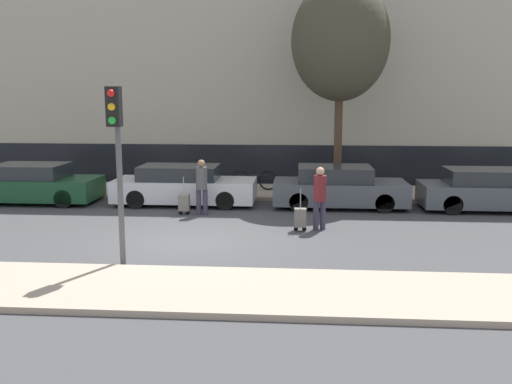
{
  "coord_description": "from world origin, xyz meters",
  "views": [
    {
      "loc": [
        2.72,
        -13.72,
        3.65
      ],
      "look_at": [
        1.51,
        1.8,
        0.95
      ],
      "focal_mm": 40.0,
      "sensor_mm": 36.0,
      "label": 1
    }
  ],
  "objects_px": {
    "parked_car_2": "(338,188)",
    "pedestrian_left": "(202,184)",
    "parked_car_0": "(35,184)",
    "trolley_left": "(184,203)",
    "bare_tree_near_crossing": "(340,41)",
    "traffic_light": "(116,141)",
    "parked_bicycle": "(254,180)",
    "parked_car_3": "(488,191)",
    "pedestrian_right": "(320,194)",
    "parked_car_1": "(184,186)",
    "trolley_right": "(300,218)"
  },
  "relations": [
    {
      "from": "pedestrian_left",
      "to": "pedestrian_right",
      "type": "xyz_separation_m",
      "value": [
        3.5,
        -1.67,
        0.01
      ]
    },
    {
      "from": "trolley_left",
      "to": "parked_car_2",
      "type": "bearing_deg",
      "value": 18.46
    },
    {
      "from": "parked_car_1",
      "to": "pedestrian_right",
      "type": "bearing_deg",
      "value": -36.73
    },
    {
      "from": "traffic_light",
      "to": "parked_bicycle",
      "type": "bearing_deg",
      "value": 77.63
    },
    {
      "from": "traffic_light",
      "to": "trolley_right",
      "type": "bearing_deg",
      "value": 43.6
    },
    {
      "from": "parked_car_1",
      "to": "pedestrian_right",
      "type": "relative_size",
      "value": 2.72
    },
    {
      "from": "trolley_left",
      "to": "bare_tree_near_crossing",
      "type": "relative_size",
      "value": 0.16
    },
    {
      "from": "parked_car_1",
      "to": "trolley_left",
      "type": "distance_m",
      "value": 1.67
    },
    {
      "from": "parked_car_1",
      "to": "trolley_right",
      "type": "xyz_separation_m",
      "value": [
        3.87,
        -3.46,
        -0.25
      ]
    },
    {
      "from": "parked_car_3",
      "to": "trolley_right",
      "type": "distance_m",
      "value": 6.75
    },
    {
      "from": "parked_car_0",
      "to": "parked_car_2",
      "type": "xyz_separation_m",
      "value": [
        10.18,
        0.02,
        0.01
      ]
    },
    {
      "from": "pedestrian_right",
      "to": "parked_car_1",
      "type": "bearing_deg",
      "value": 122.73
    },
    {
      "from": "parked_bicycle",
      "to": "bare_tree_near_crossing",
      "type": "relative_size",
      "value": 0.24
    },
    {
      "from": "parked_car_3",
      "to": "pedestrian_right",
      "type": "relative_size",
      "value": 2.48
    },
    {
      "from": "trolley_right",
      "to": "bare_tree_near_crossing",
      "type": "bearing_deg",
      "value": 76.47
    },
    {
      "from": "pedestrian_left",
      "to": "parked_car_1",
      "type": "bearing_deg",
      "value": 117.41
    },
    {
      "from": "parked_car_2",
      "to": "parked_car_3",
      "type": "xyz_separation_m",
      "value": [
        4.67,
        -0.17,
        -0.01
      ]
    },
    {
      "from": "pedestrian_right",
      "to": "trolley_right",
      "type": "xyz_separation_m",
      "value": [
        -0.52,
        -0.19,
        -0.61
      ]
    },
    {
      "from": "parked_car_2",
      "to": "traffic_light",
      "type": "xyz_separation_m",
      "value": [
        -5.0,
        -7.02,
        2.07
      ]
    },
    {
      "from": "parked_car_1",
      "to": "traffic_light",
      "type": "relative_size",
      "value": 1.23
    },
    {
      "from": "trolley_left",
      "to": "pedestrian_right",
      "type": "height_order",
      "value": "pedestrian_right"
    },
    {
      "from": "trolley_left",
      "to": "pedestrian_left",
      "type": "bearing_deg",
      "value": 1.55
    },
    {
      "from": "parked_car_3",
      "to": "bare_tree_near_crossing",
      "type": "distance_m",
      "value": 6.99
    },
    {
      "from": "trolley_left",
      "to": "bare_tree_near_crossing",
      "type": "distance_m",
      "value": 7.85
    },
    {
      "from": "parked_car_0",
      "to": "parked_car_3",
      "type": "relative_size",
      "value": 0.98
    },
    {
      "from": "bare_tree_near_crossing",
      "to": "parked_car_1",
      "type": "bearing_deg",
      "value": -159.25
    },
    {
      "from": "pedestrian_left",
      "to": "bare_tree_near_crossing",
      "type": "bearing_deg",
      "value": 38.19
    },
    {
      "from": "parked_car_2",
      "to": "bare_tree_near_crossing",
      "type": "relative_size",
      "value": 0.58
    },
    {
      "from": "pedestrian_right",
      "to": "traffic_light",
      "type": "distance_m",
      "value": 5.97
    },
    {
      "from": "parked_car_2",
      "to": "trolley_right",
      "type": "distance_m",
      "value": 3.66
    },
    {
      "from": "pedestrian_left",
      "to": "parked_bicycle",
      "type": "distance_m",
      "value": 4.15
    },
    {
      "from": "parked_bicycle",
      "to": "bare_tree_near_crossing",
      "type": "xyz_separation_m",
      "value": [
        3.01,
        -0.37,
        4.93
      ]
    },
    {
      "from": "trolley_left",
      "to": "bare_tree_near_crossing",
      "type": "height_order",
      "value": "bare_tree_near_crossing"
    },
    {
      "from": "pedestrian_left",
      "to": "pedestrian_right",
      "type": "bearing_deg",
      "value": -27.01
    },
    {
      "from": "trolley_right",
      "to": "parked_car_1",
      "type": "bearing_deg",
      "value": 138.14
    },
    {
      "from": "parked_bicycle",
      "to": "bare_tree_near_crossing",
      "type": "height_order",
      "value": "bare_tree_near_crossing"
    },
    {
      "from": "parked_car_2",
      "to": "pedestrian_left",
      "type": "relative_size",
      "value": 2.53
    },
    {
      "from": "parked_car_2",
      "to": "trolley_right",
      "type": "bearing_deg",
      "value": -109.68
    },
    {
      "from": "parked_car_2",
      "to": "bare_tree_near_crossing",
      "type": "height_order",
      "value": "bare_tree_near_crossing"
    },
    {
      "from": "bare_tree_near_crossing",
      "to": "pedestrian_left",
      "type": "bearing_deg",
      "value": -140.32
    },
    {
      "from": "trolley_left",
      "to": "pedestrian_right",
      "type": "xyz_separation_m",
      "value": [
        4.05,
        -1.66,
        0.6
      ]
    },
    {
      "from": "parked_car_0",
      "to": "bare_tree_near_crossing",
      "type": "height_order",
      "value": "bare_tree_near_crossing"
    },
    {
      "from": "parked_car_3",
      "to": "traffic_light",
      "type": "bearing_deg",
      "value": -144.67
    },
    {
      "from": "pedestrian_left",
      "to": "trolley_left",
      "type": "distance_m",
      "value": 0.8
    },
    {
      "from": "parked_car_1",
      "to": "pedestrian_right",
      "type": "height_order",
      "value": "pedestrian_right"
    },
    {
      "from": "pedestrian_left",
      "to": "parked_bicycle",
      "type": "height_order",
      "value": "pedestrian_left"
    },
    {
      "from": "parked_car_2",
      "to": "parked_car_3",
      "type": "height_order",
      "value": "parked_car_2"
    },
    {
      "from": "parked_car_3",
      "to": "trolley_left",
      "type": "distance_m",
      "value": 9.54
    },
    {
      "from": "parked_car_0",
      "to": "pedestrian_left",
      "type": "height_order",
      "value": "pedestrian_left"
    },
    {
      "from": "parked_car_0",
      "to": "pedestrian_left",
      "type": "relative_size",
      "value": 2.47
    }
  ]
}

